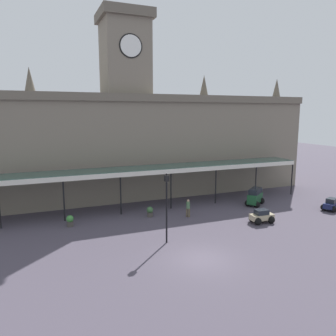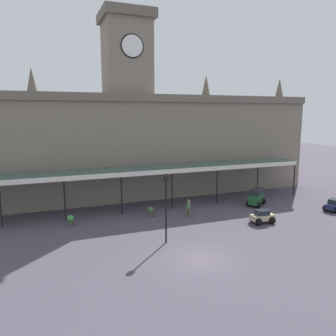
# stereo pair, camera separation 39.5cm
# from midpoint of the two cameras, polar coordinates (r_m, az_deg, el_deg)

# --- Properties ---
(ground_plane) EXTENTS (140.00, 140.00, 0.00)m
(ground_plane) POSITION_cam_midpoint_polar(r_m,az_deg,el_deg) (22.42, 6.23, -15.57)
(ground_plane) COLOR #4A4350
(station_building) EXTENTS (43.92, 7.21, 20.29)m
(station_building) POSITION_cam_midpoint_polar(r_m,az_deg,el_deg) (37.90, -6.63, 4.75)
(station_building) COLOR slate
(station_building) RESTS_ON ground
(entrance_canopy) EXTENTS (36.01, 3.26, 4.12)m
(entrance_canopy) POSITION_cam_midpoint_polar(r_m,az_deg,el_deg) (32.63, -3.97, -0.25)
(entrance_canopy) COLOR #38564C
(entrance_canopy) RESTS_ON ground
(car_green_van) EXTENTS (2.57, 2.41, 1.77)m
(car_green_van) POSITION_cam_midpoint_polar(r_m,az_deg,el_deg) (35.37, 15.48, -5.03)
(car_green_van) COLOR #1E512D
(car_green_van) RESTS_ON ground
(car_beige_sedan) EXTENTS (2.10, 1.61, 1.19)m
(car_beige_sedan) POSITION_cam_midpoint_polar(r_m,az_deg,el_deg) (30.04, 16.50, -8.28)
(car_beige_sedan) COLOR tan
(car_beige_sedan) RESTS_ON ground
(car_navy_sedan) EXTENTS (2.23, 1.97, 1.19)m
(car_navy_sedan) POSITION_cam_midpoint_polar(r_m,az_deg,el_deg) (36.27, 27.15, -5.88)
(car_navy_sedan) COLOR #19214C
(car_navy_sedan) RESTS_ON ground
(pedestrian_beside_cars) EXTENTS (0.34, 0.34, 1.67)m
(pedestrian_beside_cars) POSITION_cam_midpoint_polar(r_m,az_deg,el_deg) (30.42, 4.00, -6.87)
(pedestrian_beside_cars) COLOR brown
(pedestrian_beside_cars) RESTS_ON ground
(victorian_lamppost) EXTENTS (0.30, 0.30, 5.23)m
(victorian_lamppost) POSITION_cam_midpoint_polar(r_m,az_deg,el_deg) (23.85, 0.13, -5.69)
(victorian_lamppost) COLOR black
(victorian_lamppost) RESTS_ON ground
(planter_by_canopy) EXTENTS (0.60, 0.60, 0.96)m
(planter_by_canopy) POSITION_cam_midpoint_polar(r_m,az_deg,el_deg) (30.59, -2.70, -7.59)
(planter_by_canopy) COLOR #47423D
(planter_by_canopy) RESTS_ON ground
(planter_near_kerb) EXTENTS (0.60, 0.60, 0.96)m
(planter_near_kerb) POSITION_cam_midpoint_polar(r_m,az_deg,el_deg) (29.31, -16.24, -8.74)
(planter_near_kerb) COLOR #47423D
(planter_near_kerb) RESTS_ON ground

